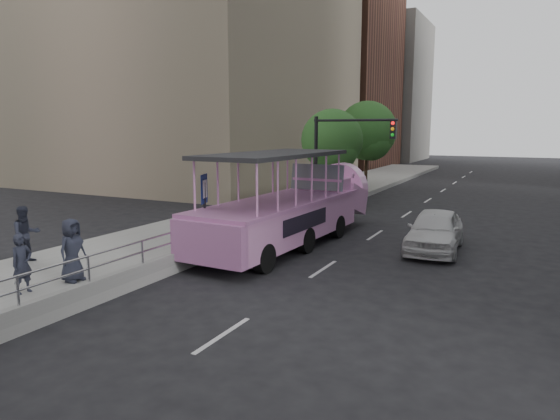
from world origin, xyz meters
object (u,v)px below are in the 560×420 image
object	(u,v)px
car	(435,230)
pedestrian_mid	(26,234)
duck_boat	(293,209)
pedestrian_near	(22,264)
street_tree_far	(368,133)
street_tree_near	(333,143)
traffic_signal	(338,151)
parking_sign	(205,208)
pedestrian_far	(72,250)

from	to	relation	value
car	pedestrian_mid	distance (m)	14.36
duck_boat	pedestrian_near	distance (m)	10.25
duck_boat	pedestrian_mid	world-z (taller)	duck_boat
duck_boat	street_tree_far	world-z (taller)	street_tree_far
pedestrian_near	street_tree_near	bearing A→B (deg)	-2.10
duck_boat	pedestrian_mid	xyz separation A→B (m)	(-5.96, -7.62, -0.16)
street_tree_near	car	bearing A→B (deg)	-47.11
duck_boat	street_tree_far	distance (m)	15.23
car	traffic_signal	size ratio (longest dim) A/B	0.89
car	parking_sign	distance (m)	8.68
pedestrian_mid	street_tree_near	distance (m)	17.21
car	pedestrian_far	distance (m)	12.69
street_tree_near	street_tree_far	xyz separation A→B (m)	(0.20, 6.00, 0.49)
pedestrian_far	street_tree_near	distance (m)	17.49
pedestrian_far	car	bearing A→B (deg)	-44.83
car	traffic_signal	world-z (taller)	traffic_signal
car	pedestrian_far	world-z (taller)	pedestrian_far
duck_boat	parking_sign	bearing A→B (deg)	-109.51
pedestrian_near	parking_sign	bearing A→B (deg)	-15.26
pedestrian_far	street_tree_near	xyz separation A→B (m)	(1.18, 17.25, 2.61)
traffic_signal	street_tree_near	world-z (taller)	street_tree_near
pedestrian_mid	street_tree_far	world-z (taller)	street_tree_far
pedestrian_far	street_tree_near	bearing A→B (deg)	-7.98
pedestrian_far	traffic_signal	size ratio (longest dim) A/B	0.35
pedestrian_mid	parking_sign	distance (m)	5.79
car	pedestrian_near	bearing A→B (deg)	-131.33
street_tree_far	street_tree_near	bearing A→B (deg)	-91.91
street_tree_far	pedestrian_mid	bearing A→B (deg)	-101.11
pedestrian_far	street_tree_near	size ratio (longest dim) A/B	0.32
car	pedestrian_near	size ratio (longest dim) A/B	2.93
car	street_tree_near	distance (m)	10.87
car	pedestrian_near	world-z (taller)	pedestrian_near
pedestrian_far	street_tree_far	xyz separation A→B (m)	(1.38, 23.25, 3.10)
pedestrian_far	traffic_signal	xyz separation A→B (m)	(2.78, 13.83, 2.29)
pedestrian_far	parking_sign	xyz separation A→B (m)	(1.49, 4.33, 0.69)
traffic_signal	pedestrian_far	bearing A→B (deg)	-101.37
pedestrian_far	duck_boat	bearing A→B (deg)	-23.29
pedestrian_mid	parking_sign	size ratio (longest dim) A/B	0.60
parking_sign	street_tree_far	distance (m)	19.08
parking_sign	duck_boat	bearing A→B (deg)	70.49
car	traffic_signal	distance (m)	7.45
pedestrian_near	pedestrian_mid	size ratio (longest dim) A/B	0.86
pedestrian_far	parking_sign	distance (m)	4.63
pedestrian_mid	traffic_signal	world-z (taller)	traffic_signal
traffic_signal	street_tree_near	size ratio (longest dim) A/B	0.91
traffic_signal	street_tree_near	distance (m)	3.80
pedestrian_near	car	bearing A→B (deg)	-35.69
pedestrian_mid	pedestrian_far	xyz separation A→B (m)	(3.03, -0.77, -0.02)
traffic_signal	street_tree_far	world-z (taller)	street_tree_far
car	pedestrian_far	xyz separation A→B (m)	(-8.29, -9.61, 0.42)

